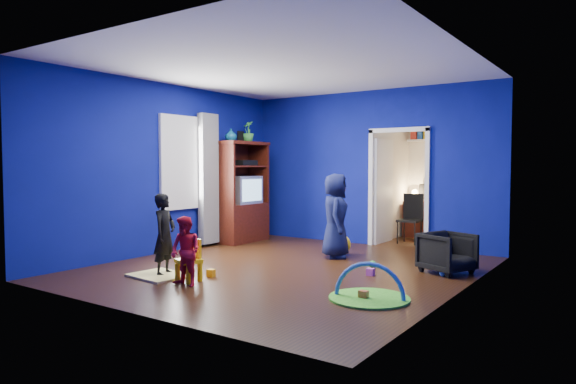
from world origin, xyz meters
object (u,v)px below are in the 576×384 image
Objects in this scene: armchair at (447,253)px; study_desk at (427,220)px; vase at (231,135)px; play_mat at (369,298)px; crt_tv at (243,190)px; child_black at (165,235)px; hopper_ball at (340,245)px; kid_chair at (189,262)px; folding_chair at (409,220)px; toddler_red at (185,251)px; child_navy at (335,216)px; tv_armoire at (241,192)px.

armchair is 3.57m from study_desk.
vase is 0.26× the size of play_mat.
child_black is at bearing -70.08° from crt_tv.
vase is 0.66× the size of hopper_ball.
hopper_ball is 2.83m from play_mat.
hopper_ball is (1.22, 2.73, -0.38)m from child_black.
child_black is at bearing -171.23° from kid_chair.
toddler_red is at bearing -101.51° from folding_chair.
child_navy is at bearing 92.57° from kid_chair.
hopper_ball is at bearing 94.86° from kid_chair.
study_desk is (1.15, 5.67, 0.12)m from kid_chair.
kid_chair is (-0.15, 0.20, -0.19)m from toddler_red.
armchair is 1.93m from play_mat.
child_black is at bearing -106.91° from study_desk.
vase reaches higher than play_mat.
play_mat is at bearing -32.80° from tv_armoire.
armchair is 1.75× the size of hopper_ball.
hopper_ball is at bearing 100.66° from armchair.
armchair is 1.25× the size of kid_chair.
child_black is at bearing 149.33° from armchair.
child_black is 3.21m from crt_tv.
play_mat is (2.15, 0.72, -0.42)m from toddler_red.
folding_chair is (1.15, 4.71, 0.21)m from kid_chair.
toddler_red reaches higher than play_mat.
child_black reaches higher than folding_chair.
toddler_red is at bearing -61.51° from crt_tv.
toddler_red is 3.86m from vase.
crt_tv is at bearing 82.41° from vase.
tv_armoire is 2.23× the size of study_desk.
armchair is 0.68× the size of folding_chair.
child_black is at bearing 158.30° from toddler_red.
crt_tv is 3.27m from folding_chair.
toddler_red is (-2.44, -2.61, 0.15)m from armchair.
study_desk is at bearing 42.59° from tv_armoire.
study_desk is at bearing 90.00° from folding_chair.
child_navy reaches higher than study_desk.
toddler_red is 5.01m from folding_chair.
child_navy is 1.51× the size of play_mat.
play_mat is at bearing -77.38° from study_desk.
study_desk is at bearing 102.62° from play_mat.
toddler_red is 2.31m from play_mat.
study_desk is (1.00, 5.87, -0.06)m from toddler_red.
toddler_red is at bearing -58.59° from vase.
child_navy is at bearing -101.30° from folding_chair.
tv_armoire reaches higher than kid_chair.
child_navy is at bearing 107.83° from armchair.
crt_tv is (-2.35, 0.51, 0.34)m from child_navy.
toddler_red is 0.99× the size of study_desk.
hopper_ball is (2.30, -0.26, -0.84)m from crt_tv.
crt_tv is 3.57m from kid_chair.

